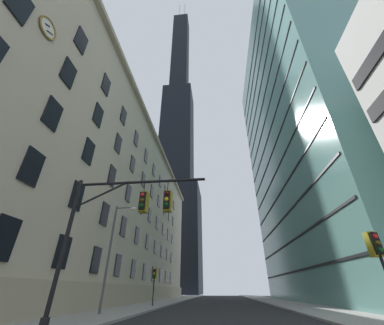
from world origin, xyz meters
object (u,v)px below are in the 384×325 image
at_px(traffic_light_near_right, 377,249).
at_px(street_lamppost, 113,245).
at_px(traffic_signal_mast, 124,216).
at_px(traffic_light_far_left, 155,276).

bearing_deg(traffic_light_near_right, street_lamppost, 155.10).
bearing_deg(traffic_signal_mast, traffic_light_near_right, 3.42).
xyz_separation_m(traffic_light_far_left, street_lamppost, (-1.02, -9.61, 1.69)).
height_order(traffic_light_near_right, traffic_light_far_left, traffic_light_near_right).
xyz_separation_m(traffic_signal_mast, traffic_light_near_right, (11.32, 0.68, -1.65)).
xyz_separation_m(traffic_signal_mast, street_lamppost, (-3.80, 7.70, -0.07)).
height_order(traffic_signal_mast, traffic_light_far_left, traffic_signal_mast).
bearing_deg(traffic_light_far_left, traffic_signal_mast, -80.86).
bearing_deg(traffic_signal_mast, street_lamppost, 116.29).
relative_size(traffic_signal_mast, traffic_light_far_left, 1.90).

